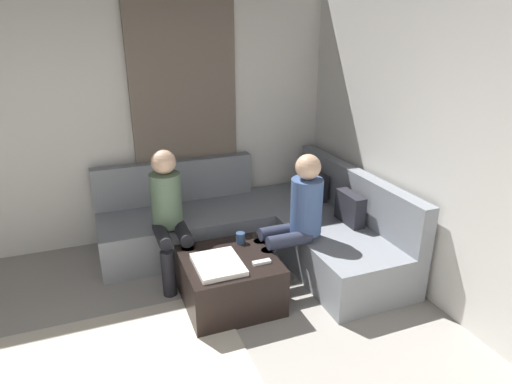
% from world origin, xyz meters
% --- Properties ---
extents(wall_left, '(0.12, 6.00, 2.70)m').
position_xyz_m(wall_left, '(-2.94, 0.00, 1.35)').
color(wall_left, silver).
rests_on(wall_left, ground_plane).
extents(curtain_panel, '(0.06, 1.10, 2.50)m').
position_xyz_m(curtain_panel, '(-2.84, 1.30, 1.25)').
color(curtain_panel, '#726659').
rests_on(curtain_panel, ground_plane).
extents(sectional_couch, '(2.10, 2.55, 0.87)m').
position_xyz_m(sectional_couch, '(-2.08, 1.88, 0.28)').
color(sectional_couch, gray).
rests_on(sectional_couch, ground_plane).
extents(ottoman, '(0.76, 0.76, 0.42)m').
position_xyz_m(ottoman, '(-1.34, 1.28, 0.21)').
color(ottoman, black).
rests_on(ottoman, ground_plane).
extents(folded_blanket, '(0.44, 0.36, 0.04)m').
position_xyz_m(folded_blanket, '(-1.24, 1.16, 0.44)').
color(folded_blanket, white).
rests_on(folded_blanket, ottoman).
extents(coffee_mug, '(0.08, 0.08, 0.10)m').
position_xyz_m(coffee_mug, '(-1.56, 1.46, 0.47)').
color(coffee_mug, '#334C72').
rests_on(coffee_mug, ottoman).
extents(game_remote, '(0.05, 0.15, 0.02)m').
position_xyz_m(game_remote, '(-1.16, 1.50, 0.43)').
color(game_remote, white).
rests_on(game_remote, ottoman).
extents(person_on_couch_back, '(0.30, 0.60, 1.20)m').
position_xyz_m(person_on_couch_back, '(-1.44, 1.93, 0.66)').
color(person_on_couch_back, '#2D3347').
rests_on(person_on_couch_back, ground_plane).
extents(person_on_couch_side, '(0.60, 0.30, 1.20)m').
position_xyz_m(person_on_couch_side, '(-1.93, 0.91, 0.66)').
color(person_on_couch_side, black).
rests_on(person_on_couch_side, ground_plane).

